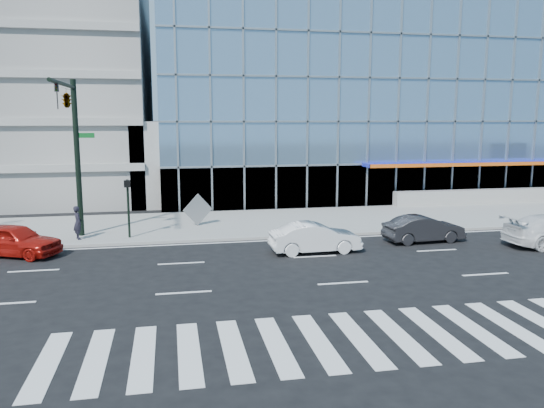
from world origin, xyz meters
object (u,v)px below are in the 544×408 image
(red_sedan, at_px, (14,240))
(white_sedan, at_px, (315,238))
(pedestrian, at_px, (78,223))
(tilted_panel, at_px, (198,210))
(dark_sedan, at_px, (424,229))
(traffic_signal, at_px, (70,119))
(ped_signal_post, at_px, (128,199))

(red_sedan, bearing_deg, white_sedan, -73.99)
(white_sedan, distance_m, red_sedan, 13.79)
(red_sedan, distance_m, pedestrian, 3.36)
(red_sedan, bearing_deg, tilted_panel, -37.13)
(dark_sedan, bearing_deg, tilted_panel, 59.29)
(white_sedan, distance_m, tilted_panel, 8.37)
(traffic_signal, bearing_deg, white_sedan, -18.72)
(tilted_panel, bearing_deg, traffic_signal, -178.08)
(white_sedan, bearing_deg, dark_sedan, -81.63)
(ped_signal_post, relative_size, red_sedan, 0.69)
(ped_signal_post, xyz_separation_m, white_sedan, (8.71, -4.17, -1.44))
(white_sedan, bearing_deg, tilted_panel, 35.96)
(traffic_signal, xyz_separation_m, tilted_panel, (6.13, 2.86, -5.10))
(white_sedan, relative_size, dark_sedan, 1.04)
(ped_signal_post, bearing_deg, red_sedan, -156.07)
(dark_sedan, xyz_separation_m, pedestrian, (-17.22, 3.27, 0.33))
(white_sedan, height_order, red_sedan, red_sedan)
(ped_signal_post, xyz_separation_m, tilted_panel, (3.64, 2.48, -1.07))
(red_sedan, xyz_separation_m, pedestrian, (2.42, 2.32, 0.26))
(traffic_signal, xyz_separation_m, ped_signal_post, (2.50, 0.37, -4.02))
(traffic_signal, bearing_deg, tilted_panel, 24.97)
(dark_sedan, height_order, red_sedan, red_sedan)
(white_sedan, relative_size, red_sedan, 0.98)
(traffic_signal, height_order, pedestrian, traffic_signal)
(traffic_signal, height_order, ped_signal_post, traffic_signal)
(pedestrian, bearing_deg, tilted_panel, -93.02)
(traffic_signal, xyz_separation_m, red_sedan, (-2.44, -1.82, -5.43))
(red_sedan, xyz_separation_m, tilted_panel, (8.57, 4.67, 0.33))
(pedestrian, bearing_deg, ped_signal_post, -116.84)
(red_sedan, bearing_deg, dark_sedan, -68.51)
(ped_signal_post, bearing_deg, tilted_panel, 34.31)
(ped_signal_post, xyz_separation_m, pedestrian, (-2.52, 0.13, -1.14))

